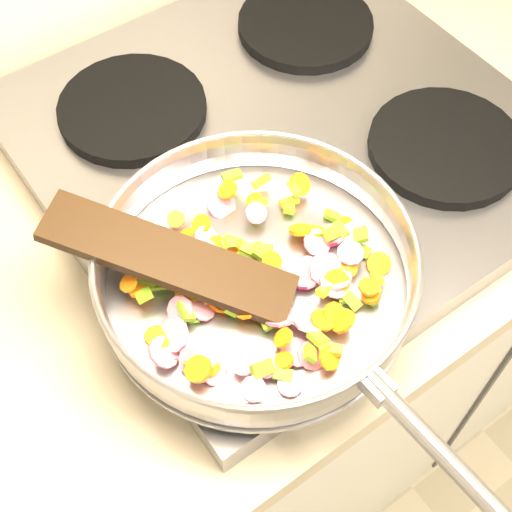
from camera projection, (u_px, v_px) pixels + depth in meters
cooktop at (285, 142)px, 0.91m from camera, size 0.60×0.60×0.04m
grate_fl at (261, 257)px, 0.78m from camera, size 0.19×0.19×0.02m
grate_fr at (445, 146)px, 0.87m from camera, size 0.19×0.19×0.02m
grate_bl at (132, 108)px, 0.91m from camera, size 0.19×0.19×0.02m
grate_br at (305, 25)px, 1.00m from camera, size 0.19×0.19×0.02m
saute_pan at (257, 268)px, 0.73m from camera, size 0.37×0.54×0.06m
vegetable_heap at (260, 284)px, 0.73m from camera, size 0.28×0.26×0.05m
wooden_spatula at (169, 259)px, 0.71m from camera, size 0.20×0.24×0.06m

